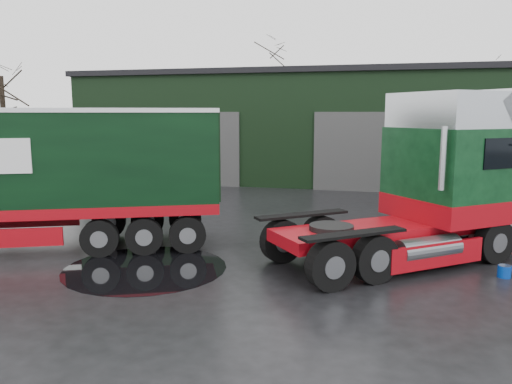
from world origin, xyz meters
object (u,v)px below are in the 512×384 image
tree_back_b (471,116)px  tree_back_a (269,103)px  tree_left (3,107)px  hero_tractor (390,178)px  warehouse (359,126)px  wash_bucket (504,271)px

tree_back_b → tree_back_a: bearing=180.0°
tree_back_a → tree_left: bearing=-121.4°
hero_tractor → tree_back_b: tree_back_b is taller
hero_tractor → tree_back_a: (-9.60, 28.35, 2.48)m
hero_tractor → tree_back_b: (6.40, 28.35, 1.48)m
tree_back_b → warehouse: bearing=-128.7°
wash_bucket → warehouse: bearing=102.9°
wash_bucket → tree_back_a: 31.79m
warehouse → hero_tractor: 18.44m
wash_bucket → tree_back_a: bearing=113.1°
warehouse → tree_left: bearing=-157.2°
tree_left → hero_tractor: bearing=-26.7°
tree_back_a → tree_back_b: bearing=0.0°
wash_bucket → hero_tractor: bearing=168.1°
warehouse → tree_back_a: 12.90m
warehouse → tree_back_b: 12.82m
hero_tractor → tree_left: tree_left is taller
tree_left → tree_back_b: 32.45m
warehouse → tree_left: size_ratio=3.81×
warehouse → wash_bucket: bearing=-77.1°
hero_tractor → tree_left: bearing=-155.1°
warehouse → tree_back_b: bearing=51.3°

